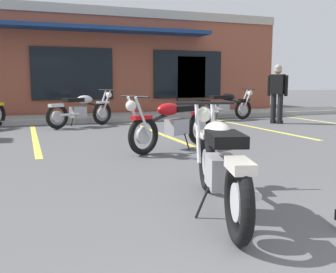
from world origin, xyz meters
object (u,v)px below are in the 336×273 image
object	(u,v)px
motorcycle_red_sportbike	(81,109)
motorcycle_blue_standard	(225,105)
motorcycle_foreground_classic	(219,162)
person_in_black_shirt	(277,90)
motorcycle_orange_scrambler	(173,124)

from	to	relation	value
motorcycle_red_sportbike	motorcycle_blue_standard	xyz separation A→B (m)	(4.42, 0.18, 0.00)
motorcycle_foreground_classic	person_in_black_shirt	bearing A→B (deg)	50.64
person_in_black_shirt	motorcycle_foreground_classic	bearing A→B (deg)	-129.36
motorcycle_orange_scrambler	motorcycle_red_sportbike	bearing A→B (deg)	103.67
motorcycle_blue_standard	person_in_black_shirt	bearing A→B (deg)	-54.88
motorcycle_foreground_classic	motorcycle_red_sportbike	size ratio (longest dim) A/B	1.07
motorcycle_blue_standard	person_in_black_shirt	world-z (taller)	person_in_black_shirt
motorcycle_orange_scrambler	person_in_black_shirt	size ratio (longest dim) A/B	1.17
motorcycle_blue_standard	motorcycle_foreground_classic	bearing A→B (deg)	-118.87
motorcycle_red_sportbike	person_in_black_shirt	xyz separation A→B (m)	(5.36, -1.16, 0.49)
person_in_black_shirt	motorcycle_orange_scrambler	bearing A→B (deg)	-145.27
motorcycle_orange_scrambler	motorcycle_blue_standard	bearing A→B (deg)	51.97
motorcycle_blue_standard	person_in_black_shirt	distance (m)	1.71
motorcycle_foreground_classic	motorcycle_orange_scrambler	world-z (taller)	same
motorcycle_blue_standard	motorcycle_orange_scrambler	world-z (taller)	same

